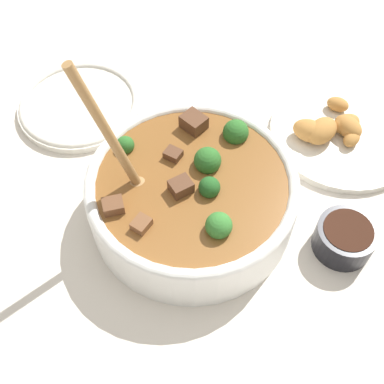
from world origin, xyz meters
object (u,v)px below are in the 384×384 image
Objects in this scene: food_plate at (339,132)px; stew_bowl at (192,194)px; condiment_bowl at (345,237)px; empty_plate at (80,105)px.

stew_bowl is at bearing -172.00° from food_plate.
stew_bowl is 0.21m from condiment_bowl.
condiment_bowl is 0.47m from empty_plate.
empty_plate is (-0.25, 0.40, -0.02)m from condiment_bowl.
condiment_bowl is 0.35× the size of food_plate.
stew_bowl is 3.53× the size of condiment_bowl.
stew_bowl is at bearing 141.39° from condiment_bowl.
stew_bowl is 0.28m from food_plate.
empty_plate is at bearing 122.26° from condiment_bowl.
food_plate is (0.36, -0.23, 0.00)m from empty_plate.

